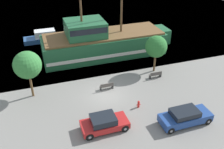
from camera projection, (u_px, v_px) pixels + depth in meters
The scene contains 10 objects.
ground_plane at pixel (106, 95), 27.28m from camera, with size 160.00×160.00×0.00m, color gray.
pirate_ship at pixel (103, 42), 34.88m from camera, with size 18.27×5.62×11.40m.
moored_boat_dockside at pixel (48, 37), 39.95m from camera, with size 7.89×2.16×1.78m.
parked_car_curb_front at pixel (185, 117), 22.99m from camera, with size 4.86×1.91×1.51m.
parked_car_curb_mid at pixel (104, 123), 22.28m from camera, with size 4.24×1.98×1.47m.
fire_hydrant at pixel (139, 104), 25.21m from camera, with size 0.42×0.25×0.76m.
bench_promenade_east at pixel (156, 75), 30.15m from camera, with size 1.51×0.45×0.85m.
bench_promenade_west at pixel (107, 86), 27.98m from camera, with size 1.53×0.45×0.85m.
tree_row_east at pixel (27, 65), 25.21m from camera, with size 2.87×2.87×5.24m.
tree_row_mideast at pixel (156, 47), 30.13m from camera, with size 2.67×2.67×4.70m.
Camera 1 is at (-6.44, -21.39, 15.83)m, focal length 40.00 mm.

